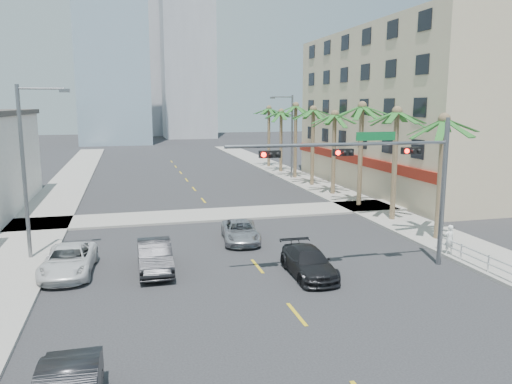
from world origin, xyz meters
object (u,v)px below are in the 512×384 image
(car_lane_center, at_px, (240,231))
(pedestrian, at_px, (449,239))
(car_parked_far, at_px, (69,261))
(car_lane_left, at_px, (155,256))
(car_lane_right, at_px, (308,262))
(traffic_signal_mast, at_px, (386,168))

(car_lane_center, relative_size, pedestrian, 2.80)
(car_parked_far, distance_m, car_lane_left, 4.05)
(car_lane_right, bearing_deg, car_parked_far, 165.57)
(traffic_signal_mast, xyz_separation_m, car_lane_right, (-3.78, 0.15, -4.41))
(car_lane_right, height_order, pedestrian, pedestrian)
(car_lane_center, bearing_deg, car_lane_right, -68.10)
(car_parked_far, relative_size, car_lane_center, 1.10)
(car_lane_right, relative_size, pedestrian, 2.84)
(pedestrian, bearing_deg, traffic_signal_mast, 10.90)
(car_lane_center, bearing_deg, car_lane_left, -134.88)
(car_parked_far, xyz_separation_m, car_lane_right, (11.01, -3.02, -0.03))
(car_lane_center, bearing_deg, traffic_signal_mast, -43.74)
(car_lane_center, height_order, pedestrian, pedestrian)
(car_parked_far, xyz_separation_m, car_lane_left, (4.01, -0.54, 0.06))
(traffic_signal_mast, xyz_separation_m, car_parked_far, (-14.80, 3.17, -4.38))
(traffic_signal_mast, height_order, pedestrian, traffic_signal_mast)
(car_lane_left, xyz_separation_m, pedestrian, (15.30, -1.55, 0.20))
(pedestrian, bearing_deg, car_lane_left, -8.34)
(traffic_signal_mast, height_order, car_lane_center, traffic_signal_mast)
(pedestrian, bearing_deg, car_lane_right, 3.87)
(car_parked_far, bearing_deg, pedestrian, -2.89)
(traffic_signal_mast, bearing_deg, car_parked_far, 167.91)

